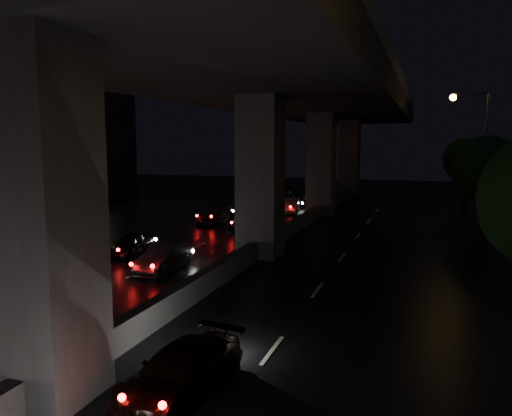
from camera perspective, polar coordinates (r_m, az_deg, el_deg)
The scene contains 15 objects.
ground at distance 20.95m, azimuth -3.85°, elevation -8.32°, with size 120.00×120.00×0.00m, color black.
viaduct at distance 24.98m, azimuth 0.54°, elevation 13.56°, with size 12.00×80.00×10.50m.
median_barrier at distance 25.39m, azimuth 0.51°, elevation -4.50°, with size 0.45×70.00×0.85m, color #38373A.
tree_c at distance 30.77m, azimuth 24.85°, elevation 4.00°, with size 3.80×3.80×6.12m.
tree_d at distance 46.70m, azimuth 22.88°, elevation 5.07°, with size 3.80×3.80×6.12m.
streetlight_far at distance 36.71m, azimuth 23.98°, elevation 6.79°, with size 2.52×0.44×9.00m.
car_3 at distance 12.06m, azimuth -8.59°, elevation -17.91°, with size 1.54×3.78×1.10m, color black.
car_4 at distance 20.89m, azimuth -22.70°, elevation -7.11°, with size 1.37×3.92×1.29m, color black.
car_5 at distance 22.60m, azimuth -10.53°, elevation -5.69°, with size 1.27×3.64×1.20m, color #26272A.
car_6 at distance 26.15m, azimuth -14.24°, elevation -4.07°, with size 1.33×3.30×1.12m, color black.
car_7 at distance 35.62m, azimuth -4.66°, elevation -0.69°, with size 1.80×4.42×1.28m, color black.
car_8 at distance 32.48m, azimuth -0.59°, elevation -1.42°, with size 1.57×3.91×1.33m, color black.
car_9 at distance 40.75m, azimuth 3.93°, elevation 0.31°, with size 1.30×3.72×1.22m, color #5E5A52.
car_10 at distance 44.46m, azimuth 4.59°, elevation 0.89°, with size 1.99×4.31×1.20m, color black.
car_11 at distance 49.60m, azimuth 2.75°, elevation 1.66°, with size 2.17×4.71×1.31m, color black.
Camera 1 is at (7.83, -18.57, 5.71)m, focal length 35.00 mm.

